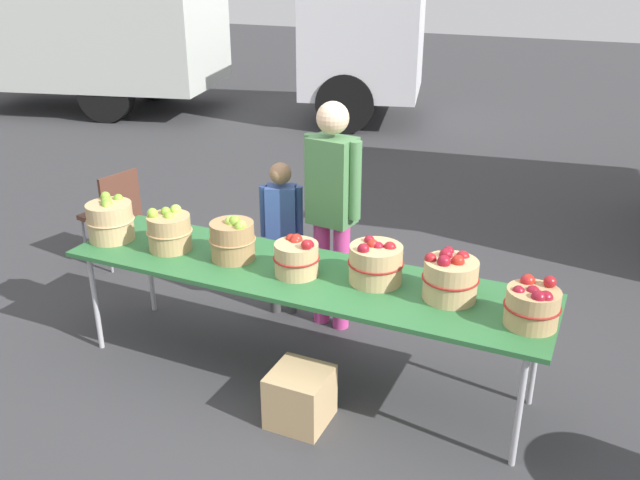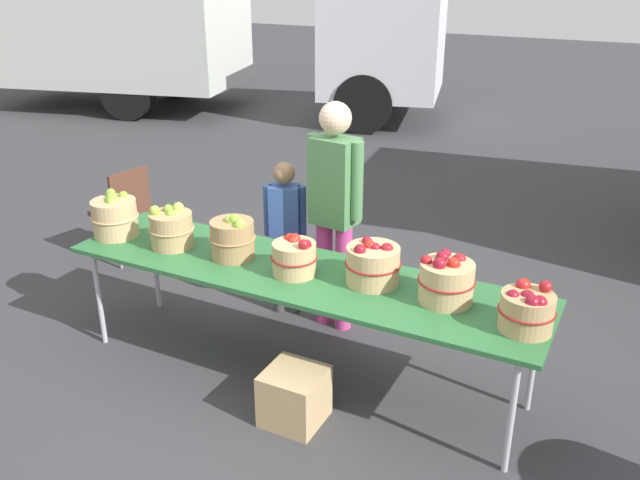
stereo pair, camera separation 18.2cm
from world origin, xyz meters
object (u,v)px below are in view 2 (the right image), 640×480
at_px(market_table, 298,276).
at_px(apple_basket_red_2, 446,280).
at_px(apple_basket_red_0, 295,257).
at_px(apple_basket_red_3, 527,310).
at_px(apple_basket_green_1, 171,229).
at_px(vendor_adult, 335,200).
at_px(produce_crate, 294,396).
at_px(folding_chair, 124,207).
at_px(apple_basket_red_1, 373,264).
at_px(box_truck, 174,22).
at_px(apple_basket_green_2, 233,237).
at_px(apple_basket_green_0, 115,217).
at_px(child_customer, 285,227).

relative_size(market_table, apple_basket_red_2, 9.44).
relative_size(apple_basket_red_0, apple_basket_red_3, 0.96).
bearing_deg(apple_basket_green_1, apple_basket_red_2, 2.77).
xyz_separation_m(vendor_adult, produce_crate, (0.29, -1.12, -0.82)).
relative_size(apple_basket_red_0, vendor_adult, 0.17).
height_order(apple_basket_red_0, apple_basket_red_3, apple_basket_red_3).
xyz_separation_m(market_table, vendor_adult, (-0.08, 0.68, 0.27)).
xyz_separation_m(apple_basket_red_2, folding_chair, (-3.18, 0.83, -0.37)).
xyz_separation_m(apple_basket_red_1, folding_chair, (-2.72, 0.81, -0.37)).
distance_m(apple_basket_red_0, apple_basket_red_2, 0.94).
distance_m(apple_basket_red_0, box_truck, 8.54).
relative_size(apple_basket_red_0, folding_chair, 0.34).
bearing_deg(apple_basket_green_2, apple_basket_red_0, -4.36).
bearing_deg(apple_basket_red_0, apple_basket_green_0, -178.56).
distance_m(apple_basket_red_2, box_truck, 9.14).
xyz_separation_m(apple_basket_green_0, apple_basket_red_1, (1.89, 0.14, -0.01)).
bearing_deg(folding_chair, apple_basket_red_0, 78.73).
xyz_separation_m(apple_basket_green_0, apple_basket_green_2, (0.94, 0.07, -0.00)).
bearing_deg(apple_basket_red_3, apple_basket_green_2, 177.92).
bearing_deg(produce_crate, folding_chair, 151.71).
bearing_deg(folding_chair, apple_basket_red_3, 86.36).
distance_m(apple_basket_red_0, apple_basket_red_3, 1.41).
xyz_separation_m(apple_basket_green_1, box_truck, (-4.86, 6.25, 0.61)).
bearing_deg(folding_chair, apple_basket_green_2, 74.50).
bearing_deg(apple_basket_red_1, market_table, -171.22).
height_order(apple_basket_green_1, apple_basket_green_2, apple_basket_green_2).
height_order(apple_basket_red_3, vendor_adult, vendor_adult).
relative_size(apple_basket_red_2, produce_crate, 0.97).
distance_m(apple_basket_green_2, child_customer, 0.72).
bearing_deg(folding_chair, produce_crate, 72.59).
bearing_deg(produce_crate, apple_basket_green_1, 160.80).
bearing_deg(box_truck, apple_basket_green_0, -69.18).
distance_m(market_table, child_customer, 0.86).
relative_size(market_table, apple_basket_green_0, 9.46).
xyz_separation_m(apple_basket_red_3, box_truck, (-7.21, 6.27, 0.62)).
bearing_deg(apple_basket_green_0, apple_basket_green_1, 3.52).
distance_m(child_customer, box_truck, 7.69).
distance_m(apple_basket_green_1, apple_basket_red_0, 0.94).
relative_size(apple_basket_red_2, box_truck, 0.04).
relative_size(apple_basket_green_1, apple_basket_red_1, 0.90).
xyz_separation_m(apple_basket_green_2, apple_basket_red_1, (0.95, 0.07, -0.01)).
height_order(apple_basket_red_1, child_customer, child_customer).
bearing_deg(child_customer, produce_crate, 101.42).
height_order(child_customer, produce_crate, child_customer).
xyz_separation_m(box_truck, folding_chair, (3.56, -5.33, -0.98)).
relative_size(apple_basket_green_2, apple_basket_red_0, 1.04).
relative_size(apple_basket_red_1, apple_basket_red_2, 1.03).
xyz_separation_m(apple_basket_red_3, folding_chair, (-3.65, 0.94, -0.36)).
xyz_separation_m(apple_basket_red_2, apple_basket_red_3, (0.47, -0.12, -0.01)).
bearing_deg(apple_basket_red_1, box_truck, 135.64).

